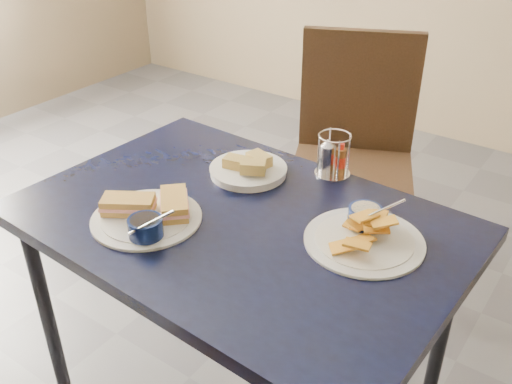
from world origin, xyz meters
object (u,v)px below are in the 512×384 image
Objects in this scene: sandwich_plate at (149,213)px; plantain_plate at (364,232)px; dining_table at (239,237)px; condiment_caddy at (332,158)px; chair_far at (364,144)px; bread_basket at (249,169)px.

plantain_plate is (0.51, 0.26, -0.01)m from sandwich_plate.
condiment_caddy is at bearing 76.50° from dining_table.
chair_far reaches higher than condiment_caddy.
dining_table is 9.12× the size of condiment_caddy.
chair_far is 1.12m from sandwich_plate.
plantain_plate is at bearing 18.41° from dining_table.
chair_far is at bearing 104.74° from condiment_caddy.
dining_table is at bearing -60.58° from bread_basket.
chair_far reaches higher than sandwich_plate.
dining_table is at bearing -161.59° from plantain_plate.
sandwich_plate and plantain_plate have the same top height.
plantain_plate reaches higher than dining_table.
condiment_caddy is (-0.24, 0.26, 0.04)m from plantain_plate.
condiment_caddy is (0.27, 0.52, 0.03)m from sandwich_plate.
sandwich_plate reaches higher than bread_basket.
sandwich_plate reaches higher than dining_table.
plantain_plate is (0.39, -0.83, 0.19)m from chair_far.
dining_table is 0.94m from chair_far.
sandwich_plate is (-0.19, -0.16, 0.09)m from dining_table.
chair_far is at bearing 115.06° from plantain_plate.
sandwich_plate is at bearing -100.45° from bread_basket.
chair_far reaches higher than bread_basket.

